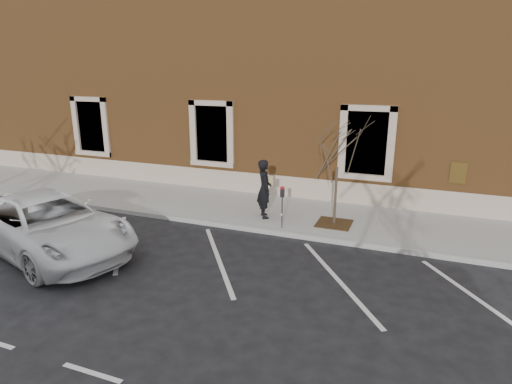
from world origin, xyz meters
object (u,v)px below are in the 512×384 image
at_px(man, 264,189).
at_px(sapling, 338,151).
at_px(parking_meter, 282,200).
at_px(white_truck, 48,225).

bearing_deg(man, sapling, -117.69).
distance_m(parking_meter, white_truck, 6.67).
relative_size(man, parking_meter, 1.47).
distance_m(man, parking_meter, 1.14).
height_order(man, white_truck, man).
xyz_separation_m(parking_meter, white_truck, (-5.56, -3.68, -0.28)).
xyz_separation_m(man, parking_meter, (0.86, -0.75, -0.05)).
bearing_deg(parking_meter, man, 129.89).
bearing_deg(white_truck, man, -29.73).
bearing_deg(sapling, white_truck, -146.60).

